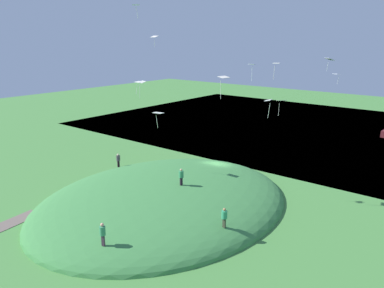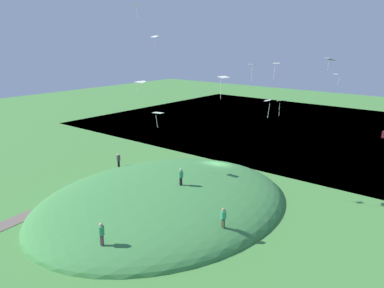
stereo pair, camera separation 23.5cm
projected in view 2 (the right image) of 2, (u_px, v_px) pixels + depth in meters
The scene contains 19 objects.
ground_plane at pixel (218, 176), 44.88m from camera, with size 160.00×160.00×0.00m, color #437F39.
lake_water at pixel (319, 131), 67.67m from camera, with size 51.67×80.00×0.40m, color #2F557C.
grass_hill at pixel (164, 203), 37.56m from camera, with size 26.94×21.71×4.37m, color #3B7D3E.
person_watching_kites at pixel (181, 175), 35.92m from camera, with size 0.53×0.53×1.62m.
person_near_shore at pixel (101, 231), 27.12m from camera, with size 0.52×0.52×1.76m.
person_walking_path at pixel (223, 216), 29.75m from camera, with size 0.50×0.50×1.63m.
person_with_child at pixel (118, 159), 44.45m from camera, with size 0.51×0.51×1.62m.
kite_0 at pixel (330, 60), 44.90m from camera, with size 1.39×1.43×1.47m.
kite_1 at pixel (282, 101), 48.05m from camera, with size 1.33×1.38×2.06m.
kite_2 at pixel (155, 37), 47.05m from camera, with size 0.63×0.91×1.34m.
kite_3 at pixel (252, 66), 38.81m from camera, with size 0.52×0.68×1.74m.
kite_4 at pixel (268, 102), 35.02m from camera, with size 0.89×0.72×1.68m.
kite_5 at pixel (139, 82), 45.80m from camera, with size 0.83×1.09×1.46m.
kite_6 at pixel (224, 78), 38.81m from camera, with size 1.20×0.91×2.30m.
kite_8 at pixel (337, 75), 45.42m from camera, with size 0.95×1.03×1.21m.
kite_9 at pixel (158, 113), 38.51m from camera, with size 0.85×1.10×1.62m.
kite_10 at pixel (136, 6), 33.89m from camera, with size 0.76×0.76×1.16m.
kite_11 at pixel (276, 64), 42.82m from camera, with size 1.26×1.09×1.78m.
kite_12 at pixel (142, 83), 50.68m from camera, with size 0.88×1.14×2.25m.
Camera 2 is at (34.66, 24.45, 15.42)m, focal length 36.15 mm.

